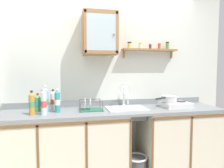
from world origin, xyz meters
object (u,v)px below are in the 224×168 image
Objects in this scene: bottle_soda_green_0 at (38,103)px; bottle_water_blue_1 at (45,100)px; saucepan at (169,98)px; hot_plate_stove at (176,104)px; dish_rack at (90,108)px; sink at (126,110)px; wall_cabinet at (100,34)px; bottle_juice_amber_4 at (32,104)px; bottle_opaque_white_5 at (53,101)px; bottle_detergent_teal_2 at (57,101)px; bottle_water_clear_3 at (44,103)px.

bottle_water_blue_1 is (0.09, -0.07, 0.05)m from bottle_soda_green_0.
saucepan is 1.70m from bottle_soda_green_0.
hot_plate_stove is 1.25× the size of dish_rack.
wall_cabinet is (-0.33, 0.12, 0.99)m from sink.
bottle_soda_green_0 is (-1.79, 0.09, 0.07)m from hot_plate_stove.
bottle_water_blue_1 is at bearing 43.55° from bottle_juice_amber_4.
bottle_detergent_teal_2 is at bearing -62.83° from bottle_opaque_white_5.
bottle_water_clear_3 is 0.24m from bottle_opaque_white_5.
bottle_water_clear_3 is 0.55× the size of wall_cabinet.
hot_plate_stove is 1.63× the size of bottle_soda_green_0.
bottle_juice_amber_4 is at bearing -176.12° from saucepan.
bottle_soda_green_0 is 0.41× the size of wall_cabinet.
wall_cabinet is (0.68, 0.13, 0.82)m from bottle_water_blue_1.
bottle_water_blue_1 reaches higher than bottle_water_clear_3.
bottle_detergent_teal_2 is (-0.86, -0.04, 0.15)m from sink.
bottle_water_blue_1 reaches higher than bottle_detergent_teal_2.
saucepan is 1.27m from wall_cabinet.
bottle_water_clear_3 is (-1.60, -0.14, 0.02)m from saucepan.
wall_cabinet reaches higher than hot_plate_stove.
hot_plate_stove is (0.69, -0.03, 0.05)m from sink.
bottle_water_blue_1 is at bearing 179.20° from hot_plate_stove.
wall_cabinet is (0.68, 0.27, 0.83)m from bottle_water_clear_3.
bottle_opaque_white_5 is at bearing 169.62° from dish_rack.
wall_cabinet is at bearing 160.53° from sink.
bottle_water_clear_3 is at bearing -171.31° from sink.
bottle_juice_amber_4 is at bearing -169.97° from dish_rack.
bottle_opaque_white_5 is 0.48× the size of wall_cabinet.
hot_plate_stove is 1.62m from bottle_opaque_white_5.
bottle_detergent_teal_2 is at bearing -179.64° from hot_plate_stove.
bottle_water_clear_3 reaches higher than hot_plate_stove.
bottle_soda_green_0 is at bearing 177.69° from saucepan.
bottle_water_blue_1 is 1.13× the size of bottle_detergent_teal_2.
wall_cabinet is (0.59, 0.05, 0.85)m from bottle_opaque_white_5.
bottle_juice_amber_4 reaches higher than hot_plate_stove.
bottle_juice_amber_4 reaches higher than dish_rack.
saucepan is at bearing 1.20° from bottle_detergent_teal_2.
bottle_detergent_teal_2 is 0.18m from bottle_water_clear_3.
sink is 0.48m from dish_rack.
bottle_juice_amber_4 is at bearing -163.06° from wall_cabinet.
hot_plate_stove is 1.70m from bottle_water_blue_1.
sink is at bearing 0.53° from bottle_water_blue_1.
bottle_water_clear_3 is at bearing -165.15° from dish_rack.
hot_plate_stove is 1.12× the size of bottle_water_blue_1.
bottle_opaque_white_5 is at bearing 117.17° from bottle_detergent_teal_2.
bottle_water_clear_3 reaches higher than bottle_opaque_white_5.
saucepan is (0.60, -0.01, 0.14)m from sink.
bottle_water_blue_1 is at bearing -137.78° from bottle_opaque_white_5.
bottle_opaque_white_5 is at bearing 4.13° from bottle_soda_green_0.
dish_rack is at bearing -138.68° from wall_cabinet.
bottle_water_blue_1 is at bearing -35.32° from bottle_soda_green_0.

